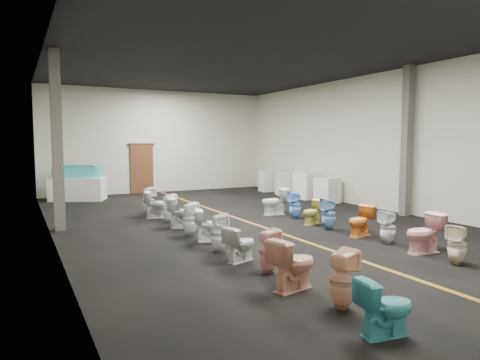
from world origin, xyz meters
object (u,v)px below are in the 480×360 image
(appliance_crate_a, at_px, (327,190))
(appliance_crate_d, at_px, (268,181))
(toilet_left_7, at_px, (190,219))
(toilet_left_2, at_px, (293,263))
(toilet_left_1, at_px, (342,280))
(toilet_left_3, at_px, (269,251))
(toilet_right_4, at_px, (388,227))
(toilet_left_9, at_px, (169,208))
(toilet_left_5, at_px, (219,233))
(toilet_right_3, at_px, (424,233))
(toilet_left_8, at_px, (183,213))
(toilet_left_4, at_px, (240,244))
(toilet_right_9, at_px, (274,202))
(toilet_right_5, at_px, (360,221))
(toilet_right_8, at_px, (295,205))
(appliance_crate_b, at_px, (306,186))
(toilet_left_6, at_px, (211,225))
(bathtub, at_px, (77,172))
(appliance_crate_c, at_px, (286,184))
(toilet_right_7, at_px, (313,212))
(toilet_right_6, at_px, (329,214))
(display_table, at_px, (78,189))
(toilet_left_0, at_px, (385,307))
(toilet_right_2, at_px, (457,244))
(toilet_left_11, at_px, (149,200))
(toilet_left_10, at_px, (158,204))

(appliance_crate_a, bearing_deg, appliance_crate_d, 90.00)
(appliance_crate_d, bearing_deg, toilet_left_7, -132.85)
(toilet_left_2, bearing_deg, toilet_left_1, 175.53)
(toilet_left_3, relative_size, toilet_right_4, 1.02)
(toilet_left_7, distance_m, toilet_left_9, 1.85)
(appliance_crate_a, height_order, toilet_left_5, appliance_crate_a)
(toilet_right_3, bearing_deg, toilet_left_8, -139.70)
(toilet_left_9, bearing_deg, toilet_left_4, 173.47)
(toilet_right_3, relative_size, toilet_right_9, 1.00)
(toilet_right_5, relative_size, toilet_right_8, 0.92)
(toilet_left_3, xyz_separation_m, toilet_right_5, (3.43, 1.42, -0.01))
(appliance_crate_b, distance_m, toilet_left_3, 9.80)
(appliance_crate_a, height_order, toilet_left_6, appliance_crate_a)
(bathtub, distance_m, toilet_left_4, 10.49)
(appliance_crate_c, height_order, toilet_left_5, appliance_crate_c)
(appliance_crate_b, xyz_separation_m, toilet_right_5, (-2.91, -6.05, -0.15))
(appliance_crate_b, xyz_separation_m, toilet_right_7, (-3.00, -4.34, -0.18))
(appliance_crate_d, xyz_separation_m, toilet_right_9, (-3.10, -5.44, -0.07))
(toilet_left_3, xyz_separation_m, toilet_left_4, (-0.09, 0.86, -0.05))
(toilet_right_6, relative_size, toilet_right_7, 1.21)
(display_table, bearing_deg, toilet_left_9, -74.55)
(toilet_left_9, relative_size, toilet_right_6, 0.98)
(toilet_left_1, xyz_separation_m, toilet_right_6, (3.23, 4.19, -0.00))
(appliance_crate_d, xyz_separation_m, toilet_right_7, (-3.00, -7.21, -0.15))
(toilet_left_0, xyz_separation_m, toilet_left_3, (0.06, 2.65, 0.04))
(toilet_right_2, distance_m, toilet_right_4, 1.74)
(toilet_left_4, height_order, toilet_right_9, toilet_right_9)
(toilet_left_9, bearing_deg, toilet_left_1, 174.93)
(toilet_left_3, distance_m, toilet_right_9, 5.88)
(toilet_left_5, height_order, toilet_left_11, toilet_left_11)
(appliance_crate_c, distance_m, toilet_left_5, 9.66)
(appliance_crate_c, height_order, toilet_right_7, appliance_crate_c)
(toilet_left_10, bearing_deg, toilet_left_5, -170.61)
(toilet_right_9, bearing_deg, toilet_left_9, -86.16)
(toilet_left_9, height_order, toilet_right_4, toilet_left_9)
(toilet_right_8, bearing_deg, toilet_left_7, -66.74)
(toilet_right_7, bearing_deg, toilet_left_0, -45.76)
(toilet_left_1, xyz_separation_m, toilet_right_3, (3.41, 1.46, 0.00))
(toilet_left_4, height_order, toilet_right_5, toilet_right_5)
(toilet_right_4, relative_size, toilet_right_6, 0.92)
(toilet_left_7, distance_m, toilet_right_2, 5.71)
(toilet_left_9, relative_size, toilet_right_4, 1.06)
(toilet_left_1, bearing_deg, toilet_left_5, -11.49)
(appliance_crate_a, relative_size, toilet_left_6, 1.26)
(appliance_crate_a, height_order, toilet_left_2, appliance_crate_a)
(appliance_crate_a, relative_size, appliance_crate_c, 0.99)
(toilet_left_3, xyz_separation_m, toilet_right_3, (3.45, -0.34, 0.03))
(toilet_left_2, xyz_separation_m, toilet_left_11, (-0.01, 7.80, 0.01))
(display_table, distance_m, toilet_left_1, 13.12)
(toilet_left_0, bearing_deg, toilet_right_5, -31.82)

